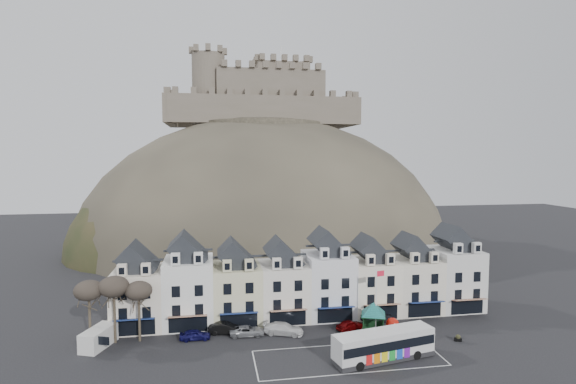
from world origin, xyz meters
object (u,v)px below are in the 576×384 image
at_px(bus, 384,344).
at_px(car_black, 226,328).
at_px(flagpole, 377,296).
at_px(car_maroon, 350,325).
at_px(bus_shelter, 373,309).
at_px(car_silver, 247,331).
at_px(car_white, 284,329).
at_px(white_van, 99,338).
at_px(red_buoy, 392,326).
at_px(car_navy, 195,335).
at_px(car_charcoal, 376,316).

distance_m(bus, car_black, 20.97).
height_order(flagpole, car_maroon, flagpole).
distance_m(bus_shelter, flagpole, 1.88).
distance_m(car_silver, car_maroon, 14.04).
height_order(bus_shelter, car_white, bus_shelter).
bearing_deg(white_van, car_maroon, 20.59).
relative_size(bus, white_van, 2.24).
bearing_deg(car_silver, flagpole, -93.46).
height_order(car_black, car_white, car_white).
height_order(red_buoy, car_white, red_buoy).
bearing_deg(flagpole, bus, -105.19).
distance_m(flagpole, car_black, 20.71).
relative_size(white_van, car_navy, 1.42).
bearing_deg(white_van, car_silver, 21.77).
relative_size(bus, car_navy, 3.19).
bearing_deg(white_van, car_black, 25.83).
xyz_separation_m(bus, car_maroon, (-1.11, 9.41, -1.25)).
xyz_separation_m(red_buoy, flagpole, (-1.90, 0.91, 3.84)).
relative_size(bus, car_silver, 2.79).
bearing_deg(car_charcoal, flagpole, 174.57).
bearing_deg(car_navy, car_white, -90.90).
xyz_separation_m(bus_shelter, car_silver, (-17.01, 1.42, -2.49)).
xyz_separation_m(car_navy, car_white, (11.60, -0.17, 0.09)).
xyz_separation_m(bus, flagpole, (2.18, 8.04, 3.02)).
distance_m(car_silver, car_white, 4.86).
distance_m(flagpole, white_van, 36.11).
relative_size(car_silver, car_white, 0.86).
xyz_separation_m(red_buoy, car_silver, (-19.24, 2.66, -0.47)).
xyz_separation_m(car_black, car_maroon, (16.79, -1.45, -0.08)).
bearing_deg(bus_shelter, bus, -82.27).
xyz_separation_m(car_silver, car_charcoal, (18.80, 2.12, 0.12)).
distance_m(red_buoy, flagpole, 4.38).
bearing_deg(car_navy, flagpole, -93.73).
relative_size(bus_shelter, red_buoy, 2.74).
height_order(bus_shelter, car_charcoal, bus_shelter).
relative_size(bus, car_white, 2.39).
bearing_deg(car_navy, car_silver, -88.26).
bearing_deg(bus_shelter, white_van, -161.44).
distance_m(flagpole, car_navy, 24.52).
relative_size(bus_shelter, car_navy, 1.50).
height_order(car_navy, car_black, car_black).
distance_m(car_white, car_charcoal, 14.18).
relative_size(car_black, car_silver, 1.02).
relative_size(red_buoy, car_black, 0.47).
xyz_separation_m(bus_shelter, car_maroon, (-2.97, 1.04, -2.45)).
bearing_deg(car_white, bus_shelter, -74.38).
distance_m(bus, car_white, 14.01).
distance_m(red_buoy, car_navy, 26.12).
relative_size(bus, red_buoy, 5.82).
distance_m(bus_shelter, red_buoy, 3.25).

